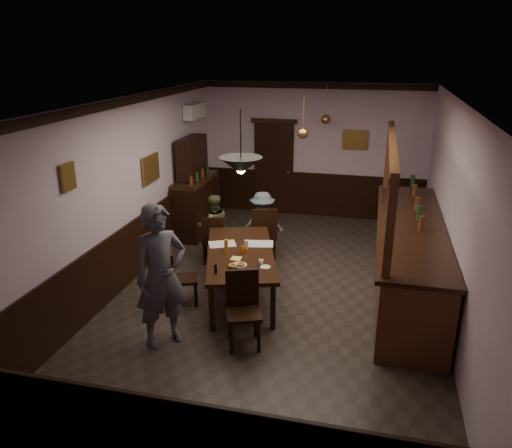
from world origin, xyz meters
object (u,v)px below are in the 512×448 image
(person_standing, at_px, (161,276))
(person_seated_right, at_px, (262,225))
(bar_counter, at_px, (408,256))
(dining_table, at_px, (240,256))
(chair_far_left, at_px, (213,237))
(chair_side, at_px, (180,275))
(chair_far_right, at_px, (264,232))
(pendant_brass_far, at_px, (326,119))
(soda_can, at_px, (243,250))
(sideboard, at_px, (195,195))
(chair_near, at_px, (243,305))
(pendant_brass_mid, at_px, (303,133))
(coffee_cup, at_px, (261,262))
(person_seated_left, at_px, (213,227))
(pendant_iron, at_px, (241,166))

(person_standing, height_order, person_seated_right, person_standing)
(bar_counter, bearing_deg, dining_table, -163.22)
(chair_far_left, relative_size, person_seated_right, 0.73)
(dining_table, relative_size, chair_side, 2.74)
(chair_far_right, height_order, pendant_brass_far, pendant_brass_far)
(soda_can, bearing_deg, sideboard, 123.61)
(chair_side, relative_size, pendant_brass_far, 1.08)
(chair_side, bearing_deg, person_standing, 167.98)
(chair_near, xyz_separation_m, chair_side, (-1.20, 0.79, -0.07))
(chair_far_left, height_order, person_standing, person_standing)
(chair_near, distance_m, person_seated_right, 2.90)
(chair_far_left, relative_size, chair_side, 1.04)
(chair_far_left, relative_size, pendant_brass_mid, 1.12)
(soda_can, distance_m, pendant_brass_far, 4.07)
(coffee_cup, bearing_deg, pendant_brass_mid, 67.43)
(person_seated_left, xyz_separation_m, person_seated_right, (0.86, 0.26, 0.02))
(coffee_cup, height_order, sideboard, sideboard)
(person_seated_right, height_order, soda_can, person_seated_right)
(chair_near, relative_size, bar_counter, 0.23)
(pendant_brass_mid, height_order, pendant_brass_far, same)
(person_standing, relative_size, person_seated_right, 1.54)
(person_seated_left, xyz_separation_m, coffee_cup, (1.31, -1.76, 0.19))
(pendant_iron, bearing_deg, person_seated_right, 96.25)
(pendant_iron, bearing_deg, soda_can, 104.07)
(chair_near, relative_size, pendant_iron, 1.22)
(chair_far_right, height_order, pendant_iron, pendant_iron)
(chair_near, bearing_deg, person_standing, 172.81)
(bar_counter, relative_size, pendant_brass_far, 5.35)
(person_seated_right, xyz_separation_m, pendant_brass_mid, (0.67, 0.24, 1.67))
(chair_far_right, xyz_separation_m, soda_can, (-0.00, -1.39, 0.23))
(chair_far_right, relative_size, person_seated_left, 0.87)
(chair_near, xyz_separation_m, bar_counter, (2.15, 2.02, 0.06))
(chair_far_right, xyz_separation_m, bar_counter, (2.47, -0.58, 0.03))
(person_seated_right, bearing_deg, coffee_cup, 83.79)
(pendant_iron, bearing_deg, chair_far_left, 119.42)
(chair_side, height_order, sideboard, sideboard)
(person_seated_right, distance_m, coffee_cup, 2.08)
(person_seated_right, bearing_deg, pendant_brass_mid, -178.55)
(chair_far_right, xyz_separation_m, chair_side, (-0.88, -1.81, -0.10))
(chair_near, distance_m, pendant_brass_mid, 3.58)
(sideboard, relative_size, pendant_iron, 2.45)
(chair_far_right, relative_size, coffee_cup, 13.22)
(bar_counter, xyz_separation_m, pendant_brass_mid, (-1.89, 1.09, 1.68))
(chair_far_left, distance_m, person_standing, 2.64)
(chair_far_left, distance_m, sideboard, 1.72)
(chair_near, xyz_separation_m, person_seated_right, (-0.41, 2.87, 0.07))
(chair_far_right, xyz_separation_m, sideboard, (-1.73, 1.21, 0.23))
(dining_table, distance_m, soda_can, 0.15)
(dining_table, bearing_deg, soda_can, -43.25)
(dining_table, height_order, person_seated_left, person_seated_left)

